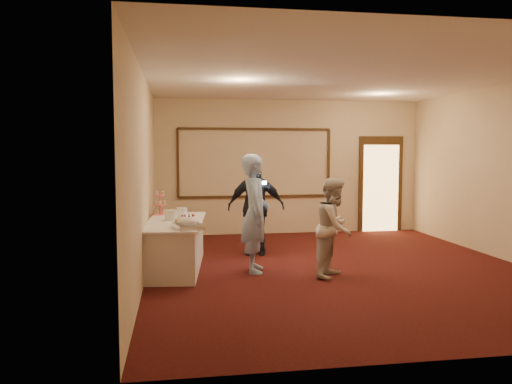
{
  "coord_description": "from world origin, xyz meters",
  "views": [
    {
      "loc": [
        -2.53,
        -7.5,
        1.87
      ],
      "look_at": [
        -1.16,
        1.06,
        1.15
      ],
      "focal_mm": 35.0,
      "sensor_mm": 36.0,
      "label": 1
    }
  ],
  "objects_px": {
    "pavlova_tray": "(188,223)",
    "plate_stack_b": "(182,212)",
    "plate_stack_a": "(171,215)",
    "woman": "(334,227)",
    "tart": "(183,221)",
    "guest": "(256,207)",
    "buffet_table": "(175,245)",
    "man": "(255,213)",
    "cupcake_stand": "(160,205)"
  },
  "relations": [
    {
      "from": "plate_stack_b",
      "to": "guest",
      "type": "xyz_separation_m",
      "value": [
        1.32,
        0.46,
        0.01
      ]
    },
    {
      "from": "plate_stack_a",
      "to": "tart",
      "type": "height_order",
      "value": "plate_stack_a"
    },
    {
      "from": "plate_stack_b",
      "to": "woman",
      "type": "bearing_deg",
      "value": -29.09
    },
    {
      "from": "buffet_table",
      "to": "guest",
      "type": "height_order",
      "value": "guest"
    },
    {
      "from": "woman",
      "to": "buffet_table",
      "type": "bearing_deg",
      "value": 104.94
    },
    {
      "from": "buffet_table",
      "to": "plate_stack_b",
      "type": "relative_size",
      "value": 12.03
    },
    {
      "from": "tart",
      "to": "guest",
      "type": "bearing_deg",
      "value": 40.6
    },
    {
      "from": "buffet_table",
      "to": "guest",
      "type": "distance_m",
      "value": 1.73
    },
    {
      "from": "buffet_table",
      "to": "plate_stack_a",
      "type": "xyz_separation_m",
      "value": [
        -0.06,
        0.01,
        0.47
      ]
    },
    {
      "from": "cupcake_stand",
      "to": "man",
      "type": "relative_size",
      "value": 0.24
    },
    {
      "from": "cupcake_stand",
      "to": "plate_stack_a",
      "type": "bearing_deg",
      "value": -76.58
    },
    {
      "from": "buffet_table",
      "to": "cupcake_stand",
      "type": "height_order",
      "value": "cupcake_stand"
    },
    {
      "from": "pavlova_tray",
      "to": "man",
      "type": "xyz_separation_m",
      "value": [
        1.03,
        0.46,
        0.06
      ]
    },
    {
      "from": "plate_stack_a",
      "to": "tart",
      "type": "bearing_deg",
      "value": -57.36
    },
    {
      "from": "buffet_table",
      "to": "plate_stack_b",
      "type": "distance_m",
      "value": 0.61
    },
    {
      "from": "cupcake_stand",
      "to": "guest",
      "type": "height_order",
      "value": "guest"
    },
    {
      "from": "man",
      "to": "buffet_table",
      "type": "bearing_deg",
      "value": 79.18
    },
    {
      "from": "buffet_table",
      "to": "plate_stack_b",
      "type": "height_order",
      "value": "plate_stack_b"
    },
    {
      "from": "pavlova_tray",
      "to": "plate_stack_b",
      "type": "bearing_deg",
      "value": 93.65
    },
    {
      "from": "cupcake_stand",
      "to": "pavlova_tray",
      "type": "bearing_deg",
      "value": -75.23
    },
    {
      "from": "plate_stack_b",
      "to": "tart",
      "type": "distance_m",
      "value": 0.66
    },
    {
      "from": "man",
      "to": "plate_stack_b",
      "type": "bearing_deg",
      "value": 61.99
    },
    {
      "from": "pavlova_tray",
      "to": "woman",
      "type": "xyz_separation_m",
      "value": [
        2.15,
        -0.01,
        -0.11
      ]
    },
    {
      "from": "pavlova_tray",
      "to": "buffet_table",
      "type": "bearing_deg",
      "value": 102.69
    },
    {
      "from": "cupcake_stand",
      "to": "plate_stack_b",
      "type": "relative_size",
      "value": 2.31
    },
    {
      "from": "buffet_table",
      "to": "plate_stack_b",
      "type": "bearing_deg",
      "value": 73.75
    },
    {
      "from": "pavlova_tray",
      "to": "plate_stack_b",
      "type": "distance_m",
      "value": 1.23
    },
    {
      "from": "plate_stack_a",
      "to": "plate_stack_b",
      "type": "distance_m",
      "value": 0.41
    },
    {
      "from": "cupcake_stand",
      "to": "guest",
      "type": "bearing_deg",
      "value": 0.18
    },
    {
      "from": "buffet_table",
      "to": "man",
      "type": "height_order",
      "value": "man"
    },
    {
      "from": "tart",
      "to": "cupcake_stand",
      "type": "bearing_deg",
      "value": 108.92
    },
    {
      "from": "cupcake_stand",
      "to": "buffet_table",
      "type": "bearing_deg",
      "value": -73.16
    },
    {
      "from": "plate_stack_b",
      "to": "man",
      "type": "distance_m",
      "value": 1.35
    },
    {
      "from": "plate_stack_a",
      "to": "plate_stack_b",
      "type": "height_order",
      "value": "plate_stack_a"
    },
    {
      "from": "cupcake_stand",
      "to": "tart",
      "type": "distance_m",
      "value": 1.18
    },
    {
      "from": "plate_stack_b",
      "to": "tart",
      "type": "relative_size",
      "value": 0.66
    },
    {
      "from": "pavlova_tray",
      "to": "tart",
      "type": "relative_size",
      "value": 1.83
    },
    {
      "from": "guest",
      "to": "buffet_table",
      "type": "bearing_deg",
      "value": 40.29
    },
    {
      "from": "cupcake_stand",
      "to": "tart",
      "type": "relative_size",
      "value": 1.52
    },
    {
      "from": "pavlova_tray",
      "to": "plate_stack_a",
      "type": "bearing_deg",
      "value": 106.07
    },
    {
      "from": "cupcake_stand",
      "to": "man",
      "type": "height_order",
      "value": "man"
    },
    {
      "from": "buffet_table",
      "to": "tart",
      "type": "height_order",
      "value": "tart"
    },
    {
      "from": "plate_stack_b",
      "to": "man",
      "type": "bearing_deg",
      "value": -34.7
    },
    {
      "from": "tart",
      "to": "woman",
      "type": "height_order",
      "value": "woman"
    },
    {
      "from": "cupcake_stand",
      "to": "plate_stack_b",
      "type": "height_order",
      "value": "cupcake_stand"
    },
    {
      "from": "plate_stack_a",
      "to": "woman",
      "type": "bearing_deg",
      "value": -19.91
    },
    {
      "from": "plate_stack_b",
      "to": "woman",
      "type": "relative_size",
      "value": 0.13
    },
    {
      "from": "pavlova_tray",
      "to": "plate_stack_b",
      "type": "relative_size",
      "value": 2.79
    },
    {
      "from": "pavlova_tray",
      "to": "guest",
      "type": "distance_m",
      "value": 2.09
    },
    {
      "from": "buffet_table",
      "to": "plate_stack_a",
      "type": "height_order",
      "value": "plate_stack_a"
    }
  ]
}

